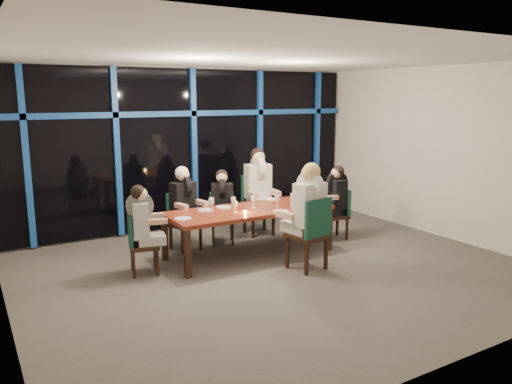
% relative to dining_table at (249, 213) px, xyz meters
% --- Properties ---
extents(room, '(7.04, 7.00, 3.02)m').
position_rel_dining_table_xyz_m(room, '(0.00, -0.80, 1.34)').
color(room, '#59524E').
rests_on(room, ground).
extents(window_wall, '(6.86, 0.43, 2.94)m').
position_rel_dining_table_xyz_m(window_wall, '(0.01, 2.13, 0.87)').
color(window_wall, black).
rests_on(window_wall, ground).
extents(dining_table, '(2.60, 1.00, 0.75)m').
position_rel_dining_table_xyz_m(dining_table, '(0.00, 0.00, 0.00)').
color(dining_table, maroon).
rests_on(dining_table, ground).
extents(chair_far_left, '(0.51, 0.51, 0.94)m').
position_rel_dining_table_xyz_m(chair_far_left, '(-0.78, 0.86, -0.16)').
color(chair_far_left, black).
rests_on(chair_far_left, ground).
extents(chair_far_mid, '(0.53, 0.53, 0.86)m').
position_rel_dining_table_xyz_m(chair_far_mid, '(-0.04, 0.86, -0.20)').
color(chair_far_mid, black).
rests_on(chair_far_mid, ground).
extents(chair_far_right, '(0.56, 0.56, 1.07)m').
position_rel_dining_table_xyz_m(chair_far_right, '(0.77, 1.06, -0.08)').
color(chair_far_right, black).
rests_on(chair_far_right, ground).
extents(chair_end_left, '(0.49, 0.49, 0.87)m').
position_rel_dining_table_xyz_m(chair_end_left, '(-1.77, 0.06, -0.20)').
color(chair_end_left, black).
rests_on(chair_end_left, ground).
extents(chair_end_right, '(0.48, 0.48, 0.89)m').
position_rel_dining_table_xyz_m(chair_end_right, '(1.81, 0.02, -0.19)').
color(chair_end_right, black).
rests_on(chair_end_right, ground).
extents(chair_near_mid, '(0.56, 0.56, 1.07)m').
position_rel_dining_table_xyz_m(chair_near_mid, '(0.41, -1.07, -0.09)').
color(chair_near_mid, black).
rests_on(chair_near_mid, ground).
extents(diner_far_left, '(0.52, 0.62, 0.91)m').
position_rel_dining_table_xyz_m(diner_far_left, '(-0.76, 0.78, 0.21)').
color(diner_far_left, black).
rests_on(diner_far_left, ground).
extents(diner_far_mid, '(0.54, 0.59, 0.84)m').
position_rel_dining_table_xyz_m(diner_far_mid, '(-0.07, 0.79, 0.14)').
color(diner_far_mid, black).
rests_on(diner_far_mid, ground).
extents(diner_far_right, '(0.57, 0.70, 1.04)m').
position_rel_dining_table_xyz_m(diner_far_right, '(0.75, 0.97, 0.34)').
color(diner_far_right, silver).
rests_on(diner_far_right, ground).
extents(diner_end_left, '(0.58, 0.49, 0.85)m').
position_rel_dining_table_xyz_m(diner_end_left, '(-1.70, 0.04, 0.15)').
color(diner_end_left, black).
rests_on(diner_end_left, ground).
extents(diner_end_right, '(0.59, 0.48, 0.86)m').
position_rel_dining_table_xyz_m(diner_end_right, '(1.74, 0.03, 0.17)').
color(diner_end_right, black).
rests_on(diner_end_right, ground).
extents(diner_near_mid, '(0.57, 0.70, 1.04)m').
position_rel_dining_table_xyz_m(diner_near_mid, '(0.40, -0.98, 0.33)').
color(diner_near_mid, silver).
rests_on(diner_near_mid, ground).
extents(plate_far_left, '(0.24, 0.24, 0.01)m').
position_rel_dining_table_xyz_m(plate_far_left, '(-0.65, 0.23, 0.08)').
color(plate_far_left, white).
rests_on(plate_far_left, dining_table).
extents(plate_far_mid, '(0.24, 0.24, 0.01)m').
position_rel_dining_table_xyz_m(plate_far_mid, '(-0.31, 0.28, 0.08)').
color(plate_far_mid, white).
rests_on(plate_far_mid, dining_table).
extents(plate_far_right, '(0.24, 0.24, 0.01)m').
position_rel_dining_table_xyz_m(plate_far_right, '(0.68, 0.41, 0.08)').
color(plate_far_right, white).
rests_on(plate_far_right, dining_table).
extents(plate_end_left, '(0.24, 0.24, 0.01)m').
position_rel_dining_table_xyz_m(plate_end_left, '(-1.15, -0.09, 0.08)').
color(plate_end_left, white).
rests_on(plate_end_left, dining_table).
extents(plate_end_right, '(0.24, 0.24, 0.01)m').
position_rel_dining_table_xyz_m(plate_end_right, '(1.18, 0.13, 0.08)').
color(plate_end_right, white).
rests_on(plate_end_right, dining_table).
extents(plate_near_mid, '(0.24, 0.24, 0.01)m').
position_rel_dining_table_xyz_m(plate_near_mid, '(0.31, -0.42, 0.08)').
color(plate_near_mid, white).
rests_on(plate_near_mid, dining_table).
extents(wine_bottle, '(0.07, 0.07, 0.29)m').
position_rel_dining_table_xyz_m(wine_bottle, '(1.06, -0.16, 0.18)').
color(wine_bottle, black).
rests_on(wine_bottle, dining_table).
extents(water_pitcher, '(0.13, 0.12, 0.21)m').
position_rel_dining_table_xyz_m(water_pitcher, '(0.70, -0.21, 0.17)').
color(water_pitcher, silver).
rests_on(water_pitcher, dining_table).
extents(tea_light, '(0.05, 0.05, 0.03)m').
position_rel_dining_table_xyz_m(tea_light, '(-0.19, -0.21, 0.08)').
color(tea_light, '#FFAF4C').
rests_on(tea_light, dining_table).
extents(wine_glass_a, '(0.06, 0.06, 0.17)m').
position_rel_dining_table_xyz_m(wine_glass_a, '(-0.30, -0.10, 0.19)').
color(wine_glass_a, white).
rests_on(wine_glass_a, dining_table).
extents(wine_glass_b, '(0.07, 0.07, 0.19)m').
position_rel_dining_table_xyz_m(wine_glass_b, '(0.09, 0.04, 0.21)').
color(wine_glass_b, silver).
rests_on(wine_glass_b, dining_table).
extents(wine_glass_c, '(0.07, 0.07, 0.19)m').
position_rel_dining_table_xyz_m(wine_glass_c, '(0.45, -0.11, 0.20)').
color(wine_glass_c, silver).
rests_on(wine_glass_c, dining_table).
extents(wine_glass_d, '(0.08, 0.08, 0.20)m').
position_rel_dining_table_xyz_m(wine_glass_d, '(-0.61, 0.11, 0.21)').
color(wine_glass_d, silver).
rests_on(wine_glass_d, dining_table).
extents(wine_glass_e, '(0.07, 0.07, 0.18)m').
position_rel_dining_table_xyz_m(wine_glass_e, '(0.98, 0.09, 0.20)').
color(wine_glass_e, silver).
rests_on(wine_glass_e, dining_table).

